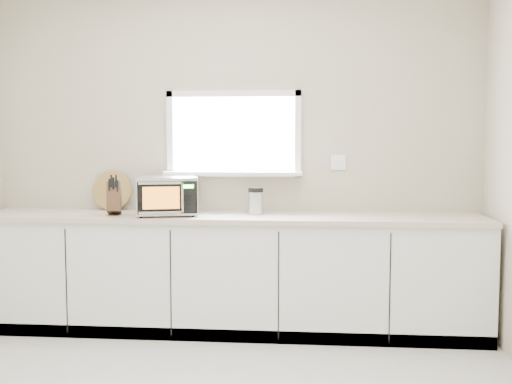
# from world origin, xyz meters

# --- Properties ---
(back_wall) EXTENTS (4.00, 0.17, 2.70)m
(back_wall) POSITION_xyz_m (0.00, 2.00, 1.36)
(back_wall) COLOR #B5AA90
(back_wall) RESTS_ON ground
(cabinets) EXTENTS (3.92, 0.60, 0.88)m
(cabinets) POSITION_xyz_m (0.00, 1.70, 0.44)
(cabinets) COLOR silver
(cabinets) RESTS_ON ground
(countertop) EXTENTS (3.92, 0.64, 0.04)m
(countertop) POSITION_xyz_m (0.00, 1.69, 0.90)
(countertop) COLOR beige
(countertop) RESTS_ON cabinets
(microwave) EXTENTS (0.54, 0.47, 0.30)m
(microwave) POSITION_xyz_m (-0.48, 1.62, 1.07)
(microwave) COLOR black
(microwave) RESTS_ON countertop
(knife_block) EXTENTS (0.15, 0.24, 0.31)m
(knife_block) POSITION_xyz_m (-0.89, 1.62, 1.05)
(knife_block) COLOR #4F391C
(knife_block) RESTS_ON countertop
(cutting_board) EXTENTS (0.33, 0.08, 0.33)m
(cutting_board) POSITION_xyz_m (-1.01, 1.94, 1.08)
(cutting_board) COLOR #A27F3E
(cutting_board) RESTS_ON countertop
(coffee_grinder) EXTENTS (0.15, 0.15, 0.21)m
(coffee_grinder) POSITION_xyz_m (0.20, 1.75, 1.03)
(coffee_grinder) COLOR silver
(coffee_grinder) RESTS_ON countertop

